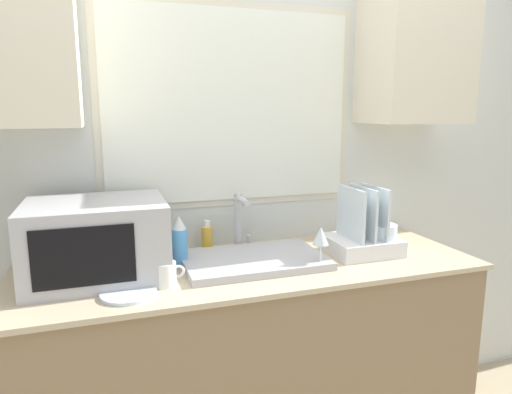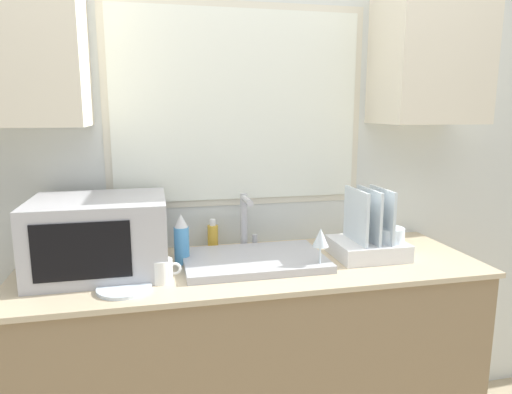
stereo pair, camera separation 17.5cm
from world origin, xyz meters
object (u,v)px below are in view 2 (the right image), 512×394
Objects in this scene: microwave at (100,235)px; faucet at (246,218)px; mug_near_sink at (162,271)px; wine_glass at (321,239)px; soap_bottle at (213,236)px; spray_bottle at (182,240)px; dish_rack at (370,239)px.

faucet is at bearing 14.37° from microwave.
wine_glass reaches higher than mug_near_sink.
soap_bottle is (0.45, 0.20, -0.08)m from microwave.
faucet is 0.50m from mug_near_sink.
spray_bottle reaches higher than soap_bottle.
dish_rack is at bearing -22.07° from soap_bottle.
faucet is 0.61m from microwave.
dish_rack is 0.78m from spray_bottle.
dish_rack is at bearing 24.30° from wine_glass.
wine_glass is at bearing -46.00° from soap_bottle.
dish_rack reaches higher than faucet.
microwave reaches higher than wine_glass.
microwave is at bearing -165.63° from faucet.
microwave is 1.70× the size of dish_rack.
mug_near_sink is at bearing 178.43° from wine_glass.
microwave is 4.38× the size of mug_near_sink.
wine_glass is at bearing -12.52° from microwave.
dish_rack reaches higher than wine_glass.
faucet reaches higher than soap_bottle.
wine_glass is at bearing -56.20° from faucet.
soap_bottle is (-0.14, 0.04, -0.09)m from faucet.
soap_bottle is 0.80× the size of wine_glass.
faucet is at bearing 156.55° from dish_rack.
microwave is 2.92× the size of wine_glass.
spray_bottle is at bearing 4.82° from microwave.
mug_near_sink is (-0.23, -0.36, -0.02)m from soap_bottle.
soap_bottle is at bearing 23.29° from microwave.
microwave is 3.66× the size of soap_bottle.
soap_bottle is at bearing 162.96° from faucet.
soap_bottle is (-0.63, 0.26, -0.02)m from dish_rack.
faucet reaches higher than mug_near_sink.
spray_bottle reaches higher than wine_glass.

